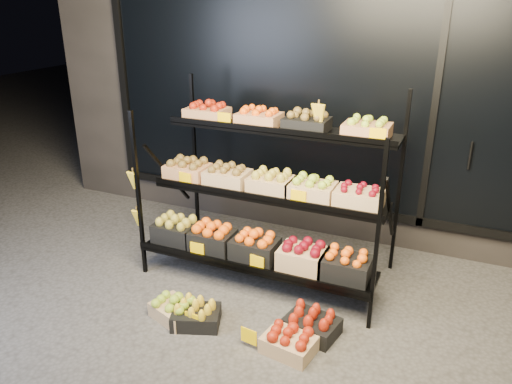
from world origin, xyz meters
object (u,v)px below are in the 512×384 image
at_px(display_rack, 265,193).
at_px(floor_crate_midright, 289,342).
at_px(floor_crate_left, 174,309).
at_px(floor_crate_midleft, 196,315).

distance_m(display_rack, floor_crate_midright, 1.29).
relative_size(floor_crate_left, floor_crate_midright, 1.05).
bearing_deg(floor_crate_midleft, floor_crate_left, 159.67).
bearing_deg(floor_crate_midleft, display_rack, 57.98).
distance_m(floor_crate_left, floor_crate_midright, 0.96).
distance_m(display_rack, floor_crate_left, 1.21).
bearing_deg(floor_crate_midright, floor_crate_left, -171.77).
bearing_deg(display_rack, floor_crate_midleft, -101.87).
height_order(display_rack, floor_crate_midright, display_rack).
height_order(display_rack, floor_crate_midleft, display_rack).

